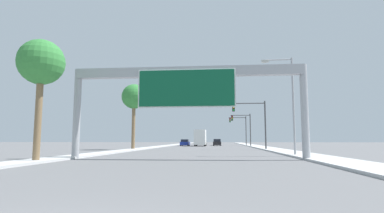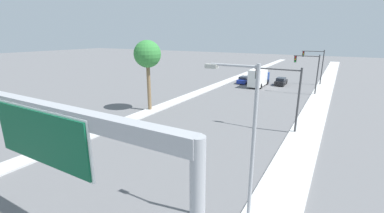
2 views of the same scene
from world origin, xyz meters
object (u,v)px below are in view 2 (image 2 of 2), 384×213
sign_gantry (44,132)px  palm_tree_background (147,55)px  truck_box_primary (259,77)px  traffic_light_near_intersection (284,88)px  car_near_right (281,82)px  traffic_light_far_intersection (316,62)px  car_far_center (244,80)px  street_lamp_right (247,136)px  traffic_light_mid_block (310,68)px

sign_gantry → palm_tree_background: (-9.47, 19.11, 1.99)m
truck_box_primary → traffic_light_near_intersection: bearing=-68.6°
sign_gantry → truck_box_primary: (-1.75, 42.57, -3.48)m
car_near_right → traffic_light_far_intersection: size_ratio=0.62×
car_far_center → truck_box_primary: truck_box_primary is taller
car_far_center → traffic_light_near_intersection: 27.58m
sign_gantry → street_lamp_right: size_ratio=2.01×
traffic_light_near_intersection → palm_tree_background: bearing=-176.6°
car_far_center → truck_box_primary: size_ratio=0.62×
truck_box_primary → palm_tree_background: bearing=-108.2°
car_near_right → sign_gantry: bearing=-92.2°
palm_tree_background → truck_box_primary: bearing=71.8°
palm_tree_background → traffic_light_mid_block: bearing=51.4°
car_far_center → car_near_right: 7.19m
sign_gantry → car_far_center: (-5.25, 44.48, -4.52)m
traffic_light_near_intersection → street_lamp_right: street_lamp_right is taller
car_near_right → street_lamp_right: street_lamp_right is taller
car_near_right → truck_box_primary: bearing=-134.7°
traffic_light_mid_block → car_near_right: bearing=132.7°
truck_box_primary → sign_gantry: bearing=-87.6°
truck_box_primary → traffic_light_far_intersection: 12.09m
traffic_light_mid_block → traffic_light_far_intersection: bearing=90.0°
street_lamp_right → car_far_center: bearing=108.8°
car_near_right → traffic_light_mid_block: (5.54, -6.01, 3.69)m
car_near_right → traffic_light_near_intersection: size_ratio=0.64×
traffic_light_near_intersection → traffic_light_mid_block: traffic_light_near_intersection is taller
car_near_right → traffic_light_mid_block: size_ratio=0.64×
traffic_light_mid_block → traffic_light_far_intersection: (-0.00, 10.00, 0.16)m
car_far_center → palm_tree_background: (-4.22, -25.37, 6.52)m
car_near_right → street_lamp_right: bearing=-81.0°
traffic_light_mid_block → traffic_light_near_intersection: bearing=-90.7°
traffic_light_near_intersection → traffic_light_far_intersection: size_ratio=0.97×
street_lamp_right → traffic_light_mid_block: bearing=91.6°
traffic_light_near_intersection → palm_tree_background: size_ratio=0.73×
sign_gantry → traffic_light_mid_block: bearing=79.7°
car_far_center → street_lamp_right: 42.13m
truck_box_primary → palm_tree_background: (-7.72, -23.46, 5.47)m
car_far_center → truck_box_primary: bearing=-28.7°
traffic_light_far_intersection → traffic_light_near_intersection: bearing=-90.4°
sign_gantry → palm_tree_background: 21.42m
traffic_light_mid_block → traffic_light_far_intersection: traffic_light_far_intersection is taller
traffic_light_near_intersection → palm_tree_background: (-16.53, -0.99, 2.72)m
palm_tree_background → street_lamp_right: (17.74, -14.29, -2.19)m
traffic_light_near_intersection → traffic_light_mid_block: 20.00m
palm_tree_background → traffic_light_near_intersection: bearing=3.4°
traffic_light_near_intersection → street_lamp_right: (1.21, -15.28, 0.53)m
traffic_light_mid_block → street_lamp_right: bearing=-88.4°
traffic_light_near_intersection → traffic_light_far_intersection: bearing=89.6°
sign_gantry → traffic_light_near_intersection: sign_gantry is taller
car_near_right → palm_tree_background: 29.94m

